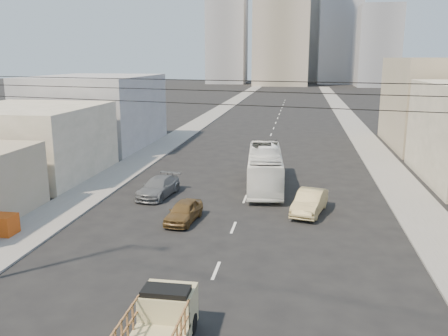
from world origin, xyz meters
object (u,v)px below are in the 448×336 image
(flatbed_pickup, at_px, (160,321))
(sedan_grey, at_px, (158,187))
(city_bus, at_px, (265,168))
(crate_stack, at_px, (0,224))
(sedan_brown, at_px, (184,211))
(sedan_tan, at_px, (310,202))

(flatbed_pickup, relative_size, sedan_grey, 0.92)
(city_bus, relative_size, crate_stack, 6.04)
(flatbed_pickup, xyz_separation_m, sedan_grey, (-5.58, 18.26, -0.40))
(city_bus, height_order, sedan_grey, city_bus)
(flatbed_pickup, relative_size, sedan_brown, 1.14)
(city_bus, bearing_deg, crate_stack, -141.74)
(sedan_tan, height_order, crate_stack, sedan_tan)
(city_bus, bearing_deg, sedan_grey, -156.78)
(sedan_brown, bearing_deg, crate_stack, -151.30)
(sedan_grey, bearing_deg, flatbed_pickup, -64.94)
(city_bus, bearing_deg, sedan_brown, -120.11)
(city_bus, distance_m, sedan_tan, 7.11)
(flatbed_pickup, height_order, crate_stack, flatbed_pickup)
(city_bus, xyz_separation_m, sedan_brown, (-4.34, -9.14, -0.85))
(flatbed_pickup, relative_size, sedan_tan, 0.96)
(city_bus, distance_m, crate_stack, 19.34)
(flatbed_pickup, height_order, city_bus, city_bus)
(sedan_brown, bearing_deg, flatbed_pickup, -73.35)
(city_bus, relative_size, sedan_tan, 2.36)
(flatbed_pickup, xyz_separation_m, sedan_brown, (-2.39, 13.12, -0.43))
(sedan_grey, xyz_separation_m, crate_stack, (-6.61, -9.19, -0.00))
(sedan_brown, xyz_separation_m, sedan_grey, (-3.19, 5.15, 0.03))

